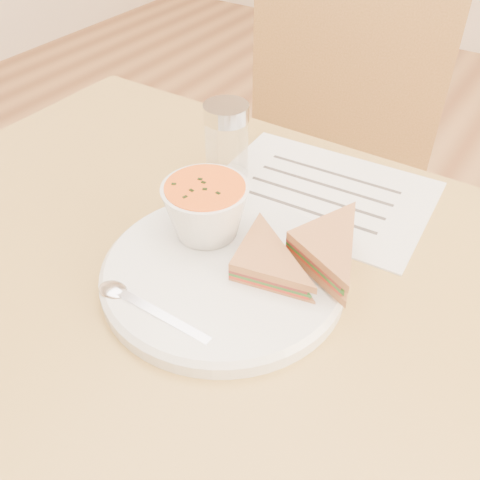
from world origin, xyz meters
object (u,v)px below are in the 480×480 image
Objects in this scene: soup_bowl at (206,212)px; condiment_shaker at (227,142)px; plate at (224,273)px; dining_table at (219,426)px; chair_far at (320,223)px.

condiment_shaker reaches higher than soup_bowl.
dining_table is at bearing 155.72° from plate.
dining_table is 0.38m from plate.
chair_far is at bearing 84.50° from condiment_shaker.
chair_far is 8.78× the size of soup_bowl.
chair_far is 7.98× the size of condiment_shaker.
dining_table is 1.07× the size of chair_far.
plate is at bearing -56.76° from condiment_shaker.
soup_bowl is at bearing 133.07° from dining_table.
plate is (0.09, -0.50, 0.29)m from chair_far.
dining_table is at bearing 81.16° from chair_far.
chair_far is at bearing 94.79° from soup_bowl.
dining_table is at bearing -46.93° from soup_bowl.
chair_far is 0.46m from condiment_shaker.
plate is 0.23m from condiment_shaker.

